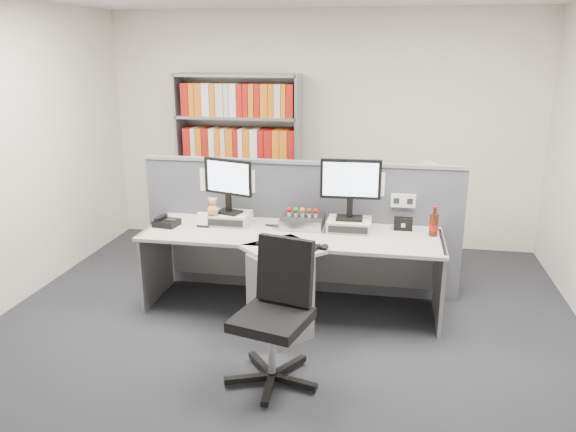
% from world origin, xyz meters
% --- Properties ---
extents(ground, '(5.50, 5.50, 0.00)m').
position_xyz_m(ground, '(0.00, 0.00, 0.00)').
color(ground, '#2E3036').
rests_on(ground, ground).
extents(room_shell, '(5.04, 5.54, 2.72)m').
position_xyz_m(room_shell, '(0.00, 0.00, 1.79)').
color(room_shell, white).
rests_on(room_shell, ground).
extents(partition, '(3.00, 0.08, 1.27)m').
position_xyz_m(partition, '(0.00, 1.25, 0.65)').
color(partition, '#555661').
rests_on(partition, ground).
extents(desk, '(2.60, 1.20, 0.72)m').
position_xyz_m(desk, '(0.00, 0.60, 0.46)').
color(desk, '#B4B4AE').
rests_on(desk, ground).
extents(monitor_riser_left, '(0.38, 0.31, 0.10)m').
position_xyz_m(monitor_riser_left, '(-0.61, 0.98, 0.77)').
color(monitor_riser_left, beige).
rests_on(monitor_riser_left, desk).
extents(monitor_riser_right, '(0.38, 0.31, 0.10)m').
position_xyz_m(monitor_riser_right, '(0.49, 0.98, 0.77)').
color(monitor_riser_right, beige).
rests_on(monitor_riser_right, desk).
extents(monitor_left, '(0.47, 0.22, 0.50)m').
position_xyz_m(monitor_left, '(-0.61, 0.98, 1.12)').
color(monitor_left, black).
rests_on(monitor_left, monitor_riser_left).
extents(monitor_right, '(0.53, 0.18, 0.54)m').
position_xyz_m(monitor_right, '(0.49, 0.98, 1.14)').
color(monitor_right, black).
rests_on(monitor_right, monitor_riser_right).
extents(desktop_pc, '(0.37, 0.33, 0.10)m').
position_xyz_m(desktop_pc, '(0.07, 1.01, 0.77)').
color(desktop_pc, black).
rests_on(desktop_pc, desk).
extents(figurines, '(0.29, 0.05, 0.09)m').
position_xyz_m(figurines, '(0.07, 0.99, 0.87)').
color(figurines, beige).
rests_on(figurines, desktop_pc).
extents(keyboard, '(0.53, 0.31, 0.03)m').
position_xyz_m(keyboard, '(0.04, 0.46, 0.74)').
color(keyboard, black).
rests_on(keyboard, desk).
extents(mouse, '(0.06, 0.10, 0.04)m').
position_xyz_m(mouse, '(0.34, 0.45, 0.74)').
color(mouse, black).
rests_on(mouse, desk).
extents(desk_phone, '(0.22, 0.21, 0.09)m').
position_xyz_m(desk_phone, '(-1.15, 0.81, 0.75)').
color(desk_phone, black).
rests_on(desk_phone, desk).
extents(desk_calendar, '(0.11, 0.08, 0.13)m').
position_xyz_m(desk_calendar, '(-0.81, 0.85, 0.77)').
color(desk_calendar, black).
rests_on(desk_calendar, desk).
extents(plush_toy, '(0.10, 0.10, 0.17)m').
position_xyz_m(plush_toy, '(-0.73, 0.88, 0.89)').
color(plush_toy, gold).
rests_on(plush_toy, monitor_riser_left).
extents(speaker, '(0.16, 0.09, 0.11)m').
position_xyz_m(speaker, '(0.96, 1.08, 0.77)').
color(speaker, black).
rests_on(speaker, desk).
extents(cola_bottle, '(0.08, 0.08, 0.26)m').
position_xyz_m(cola_bottle, '(1.21, 0.95, 0.82)').
color(cola_bottle, '#3F190A').
rests_on(cola_bottle, desk).
extents(shelving_unit, '(1.41, 0.40, 2.00)m').
position_xyz_m(shelving_unit, '(-0.90, 2.44, 0.98)').
color(shelving_unit, gray).
rests_on(shelving_unit, ground).
extents(filing_cabinet, '(0.45, 0.61, 0.70)m').
position_xyz_m(filing_cabinet, '(1.20, 1.99, 0.35)').
color(filing_cabinet, gray).
rests_on(filing_cabinet, ground).
extents(desk_fan, '(0.27, 0.18, 0.47)m').
position_xyz_m(desk_fan, '(1.20, 1.99, 1.00)').
color(desk_fan, white).
rests_on(desk_fan, filing_cabinet).
extents(office_chair, '(0.66, 0.65, 0.99)m').
position_xyz_m(office_chair, '(0.09, -0.30, 0.53)').
color(office_chair, silver).
rests_on(office_chair, ground).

